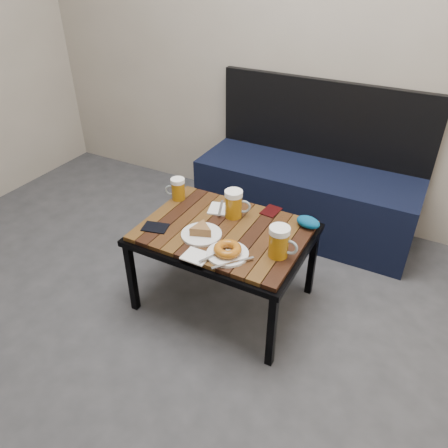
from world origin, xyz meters
The scene contains 13 objects.
ground centered at (0.00, 0.00, 0.00)m, with size 4.00×4.00×0.00m, color #2D2D30.
bench centered at (0.20, 1.76, 0.27)m, with size 1.40×0.50×0.95m.
cafe_table centered at (0.06, 0.87, 0.43)m, with size 0.84×0.62×0.47m.
beer_mug_left centered at (-0.31, 1.01, 0.53)m, with size 0.12×0.09×0.12m.
beer_mug_centre centered at (0.05, 0.99, 0.55)m, with size 0.14×0.11×0.15m.
beer_mug_right centered at (0.38, 0.79, 0.55)m, with size 0.14×0.09×0.15m.
plate_pie centered at (-0.01, 0.76, 0.49)m, with size 0.20×0.20×0.06m.
plate_bagel centered at (0.17, 0.69, 0.49)m, with size 0.22×0.23×0.05m.
napkin_left centered at (-0.04, 1.02, 0.48)m, with size 0.15×0.16×0.01m.
napkin_right centered at (0.05, 0.61, 0.48)m, with size 0.12×0.10×0.01m.
passport_navy centered at (-0.25, 0.71, 0.47)m, with size 0.09×0.12×0.01m, color black.
passport_burgundy centered at (0.20, 1.13, 0.47)m, with size 0.08×0.11×0.01m, color black.
knit_pouch centered at (0.42, 1.08, 0.50)m, with size 0.12×0.08×0.05m, color navy.
Camera 1 is at (0.90, -0.71, 1.68)m, focal length 35.00 mm.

